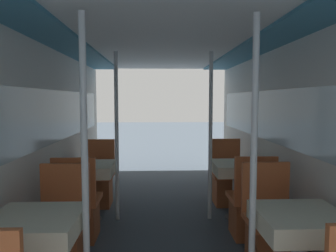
{
  "coord_description": "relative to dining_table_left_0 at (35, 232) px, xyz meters",
  "views": [
    {
      "loc": [
        -0.09,
        -1.48,
        1.51
      ],
      "look_at": [
        0.06,
        2.86,
        1.15
      ],
      "focal_mm": 35.0,
      "sensor_mm": 36.0,
      "label": 1
    }
  ],
  "objects": [
    {
      "name": "support_pole_left_1",
      "position": [
        0.35,
        1.81,
        0.45
      ],
      "size": [
        0.05,
        0.05,
        2.09
      ],
      "color": "silver",
      "rests_on": "ground_plane"
    },
    {
      "name": "chair_left_far_1",
      "position": [
        0.0,
        2.39,
        -0.31
      ],
      "size": [
        0.45,
        0.45,
        0.93
      ],
      "rotation": [
        0.0,
        0.0,
        3.14
      ],
      "color": "brown",
      "rests_on": "ground_plane"
    },
    {
      "name": "support_pole_left_0",
      "position": [
        0.35,
        0.0,
        0.45
      ],
      "size": [
        0.05,
        0.05,
        2.09
      ],
      "color": "silver",
      "rests_on": "ground_plane"
    },
    {
      "name": "wall_left",
      "position": [
        -0.38,
        1.12,
        0.49
      ],
      "size": [
        0.05,
        6.53,
        2.09
      ],
      "color": "silver",
      "rests_on": "ground_plane"
    },
    {
      "name": "chair_right_far_1",
      "position": [
        1.86,
        2.39,
        -0.31
      ],
      "size": [
        0.45,
        0.45,
        0.93
      ],
      "rotation": [
        0.0,
        0.0,
        3.14
      ],
      "color": "brown",
      "rests_on": "ground_plane"
    },
    {
      "name": "chair_left_far_0",
      "position": [
        0.0,
        0.58,
        -0.31
      ],
      "size": [
        0.45,
        0.45,
        0.93
      ],
      "rotation": [
        0.0,
        0.0,
        3.14
      ],
      "color": "brown",
      "rests_on": "ground_plane"
    },
    {
      "name": "chair_right_near_1",
      "position": [
        1.86,
        1.23,
        -0.31
      ],
      "size": [
        0.45,
        0.45,
        0.93
      ],
      "color": "brown",
      "rests_on": "ground_plane"
    },
    {
      "name": "chair_right_far_0",
      "position": [
        1.86,
        0.58,
        -0.31
      ],
      "size": [
        0.45,
        0.45,
        0.93
      ],
      "rotation": [
        0.0,
        0.0,
        3.14
      ],
      "color": "brown",
      "rests_on": "ground_plane"
    },
    {
      "name": "dining_table_right_0",
      "position": [
        1.86,
        0.0,
        0.0
      ],
      "size": [
        0.61,
        0.61,
        0.71
      ],
      "color": "#4C4C51",
      "rests_on": "ground_plane"
    },
    {
      "name": "dining_table_right_1",
      "position": [
        1.86,
        1.81,
        0.0
      ],
      "size": [
        0.61,
        0.61,
        0.71
      ],
      "color": "#4C4C51",
      "rests_on": "ground_plane"
    },
    {
      "name": "chair_left_near_1",
      "position": [
        0.0,
        1.23,
        -0.31
      ],
      "size": [
        0.45,
        0.45,
        0.93
      ],
      "color": "brown",
      "rests_on": "ground_plane"
    },
    {
      "name": "support_pole_right_0",
      "position": [
        1.51,
        0.0,
        0.45
      ],
      "size": [
        0.05,
        0.05,
        2.09
      ],
      "color": "silver",
      "rests_on": "ground_plane"
    },
    {
      "name": "wall_right",
      "position": [
        2.24,
        1.12,
        0.49
      ],
      "size": [
        0.05,
        6.53,
        2.09
      ],
      "color": "silver",
      "rests_on": "ground_plane"
    },
    {
      "name": "support_pole_right_1",
      "position": [
        1.51,
        1.81,
        0.45
      ],
      "size": [
        0.05,
        0.05,
        2.09
      ],
      "color": "silver",
      "rests_on": "ground_plane"
    },
    {
      "name": "ceiling_panel",
      "position": [
        0.93,
        1.12,
        1.54
      ],
      "size": [
        2.63,
        6.53,
        0.07
      ],
      "color": "silver",
      "rests_on": "wall_left"
    },
    {
      "name": "dining_table_left_0",
      "position": [
        0.0,
        0.0,
        0.0
      ],
      "size": [
        0.61,
        0.61,
        0.71
      ],
      "color": "#4C4C51",
      "rests_on": "ground_plane"
    },
    {
      "name": "dining_table_left_1",
      "position": [
        0.0,
        1.81,
        0.0
      ],
      "size": [
        0.61,
        0.61,
        0.71
      ],
      "color": "#4C4C51",
      "rests_on": "ground_plane"
    }
  ]
}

